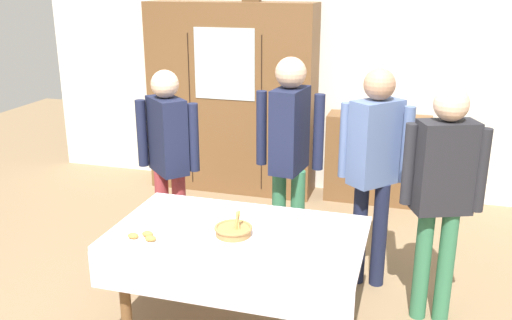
{
  "coord_description": "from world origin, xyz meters",
  "views": [
    {
      "loc": [
        1.02,
        -3.29,
        2.25
      ],
      "look_at": [
        0.0,
        0.2,
        1.07
      ],
      "focal_mm": 39.41,
      "sensor_mm": 36.0,
      "label": 1
    }
  ],
  "objects_px": {
    "tea_cup_front_edge": "(285,234)",
    "pastry_plate": "(142,240)",
    "spoon_far_right": "(245,255)",
    "person_by_cabinet": "(374,158)",
    "tea_cup_center": "(240,212)",
    "bookshelf_low": "(377,159)",
    "dining_table": "(237,248)",
    "spoon_near_left": "(330,252)",
    "wall_cabinet": "(232,99)",
    "tea_cup_mid_right": "(290,216)",
    "person_beside_shelf": "(443,185)",
    "person_behind_table_right": "(168,150)",
    "book_stack": "(380,109)",
    "tea_cup_near_right": "(202,224)",
    "bread_basket": "(233,230)",
    "tea_cup_far_left": "(261,223)",
    "person_near_right_end": "(289,145)"
  },
  "relations": [
    {
      "from": "pastry_plate",
      "to": "person_behind_table_right",
      "type": "bearing_deg",
      "value": 106.06
    },
    {
      "from": "bread_basket",
      "to": "spoon_near_left",
      "type": "distance_m",
      "value": 0.62
    },
    {
      "from": "person_behind_table_right",
      "to": "book_stack",
      "type": "bearing_deg",
      "value": 51.05
    },
    {
      "from": "person_beside_shelf",
      "to": "tea_cup_near_right",
      "type": "bearing_deg",
      "value": -160.4
    },
    {
      "from": "bread_basket",
      "to": "tea_cup_near_right",
      "type": "bearing_deg",
      "value": 170.26
    },
    {
      "from": "tea_cup_front_edge",
      "to": "pastry_plate",
      "type": "relative_size",
      "value": 0.46
    },
    {
      "from": "pastry_plate",
      "to": "person_beside_shelf",
      "type": "xyz_separation_m",
      "value": [
        1.74,
        0.8,
        0.25
      ]
    },
    {
      "from": "pastry_plate",
      "to": "tea_cup_mid_right",
      "type": "bearing_deg",
      "value": 35.72
    },
    {
      "from": "tea_cup_far_left",
      "to": "tea_cup_front_edge",
      "type": "height_order",
      "value": "same"
    },
    {
      "from": "tea_cup_mid_right",
      "to": "spoon_near_left",
      "type": "xyz_separation_m",
      "value": [
        0.33,
        -0.4,
        -0.02
      ]
    },
    {
      "from": "dining_table",
      "to": "spoon_near_left",
      "type": "height_order",
      "value": "spoon_near_left"
    },
    {
      "from": "tea_cup_mid_right",
      "to": "bread_basket",
      "type": "relative_size",
      "value": 0.54
    },
    {
      "from": "bookshelf_low",
      "to": "person_by_cabinet",
      "type": "bearing_deg",
      "value": -87.03
    },
    {
      "from": "tea_cup_front_edge",
      "to": "bread_basket",
      "type": "distance_m",
      "value": 0.32
    },
    {
      "from": "wall_cabinet",
      "to": "pastry_plate",
      "type": "bearing_deg",
      "value": -82.38
    },
    {
      "from": "wall_cabinet",
      "to": "bookshelf_low",
      "type": "relative_size",
      "value": 1.94
    },
    {
      "from": "wall_cabinet",
      "to": "person_near_right_end",
      "type": "bearing_deg",
      "value": -58.5
    },
    {
      "from": "tea_cup_front_edge",
      "to": "person_beside_shelf",
      "type": "relative_size",
      "value": 0.08
    },
    {
      "from": "tea_cup_mid_right",
      "to": "person_by_cabinet",
      "type": "distance_m",
      "value": 0.81
    },
    {
      "from": "bookshelf_low",
      "to": "person_by_cabinet",
      "type": "distance_m",
      "value": 1.84
    },
    {
      "from": "pastry_plate",
      "to": "person_behind_table_right",
      "type": "height_order",
      "value": "person_behind_table_right"
    },
    {
      "from": "tea_cup_center",
      "to": "bookshelf_low",
      "type": "bearing_deg",
      "value": 72.87
    },
    {
      "from": "dining_table",
      "to": "wall_cabinet",
      "type": "distance_m",
      "value": 2.77
    },
    {
      "from": "person_near_right_end",
      "to": "spoon_near_left",
      "type": "bearing_deg",
      "value": -64.62
    },
    {
      "from": "tea_cup_front_edge",
      "to": "wall_cabinet",
      "type": "bearing_deg",
      "value": 115.12
    },
    {
      "from": "book_stack",
      "to": "person_near_right_end",
      "type": "bearing_deg",
      "value": -107.73
    },
    {
      "from": "dining_table",
      "to": "tea_cup_far_left",
      "type": "xyz_separation_m",
      "value": [
        0.12,
        0.13,
        0.13
      ]
    },
    {
      "from": "book_stack",
      "to": "wall_cabinet",
      "type": "bearing_deg",
      "value": -178.16
    },
    {
      "from": "tea_cup_front_edge",
      "to": "spoon_near_left",
      "type": "height_order",
      "value": "tea_cup_front_edge"
    },
    {
      "from": "bookshelf_low",
      "to": "tea_cup_mid_right",
      "type": "relative_size",
      "value": 8.03
    },
    {
      "from": "person_behind_table_right",
      "to": "wall_cabinet",
      "type": "bearing_deg",
      "value": 92.43
    },
    {
      "from": "tea_cup_near_right",
      "to": "tea_cup_mid_right",
      "type": "relative_size",
      "value": 1.0
    },
    {
      "from": "dining_table",
      "to": "person_by_cabinet",
      "type": "height_order",
      "value": "person_by_cabinet"
    },
    {
      "from": "pastry_plate",
      "to": "tea_cup_near_right",
      "type": "bearing_deg",
      "value": 45.01
    },
    {
      "from": "wall_cabinet",
      "to": "tea_cup_front_edge",
      "type": "relative_size",
      "value": 15.59
    },
    {
      "from": "book_stack",
      "to": "dining_table",
      "type": "bearing_deg",
      "value": -104.24
    },
    {
      "from": "bread_basket",
      "to": "pastry_plate",
      "type": "height_order",
      "value": "bread_basket"
    },
    {
      "from": "wall_cabinet",
      "to": "tea_cup_front_edge",
      "type": "bearing_deg",
      "value": -64.88
    },
    {
      "from": "dining_table",
      "to": "tea_cup_center",
      "type": "height_order",
      "value": "tea_cup_center"
    },
    {
      "from": "tea_cup_near_right",
      "to": "bread_basket",
      "type": "xyz_separation_m",
      "value": [
        0.22,
        -0.04,
        0.01
      ]
    },
    {
      "from": "tea_cup_front_edge",
      "to": "tea_cup_far_left",
      "type": "bearing_deg",
      "value": 147.63
    },
    {
      "from": "bookshelf_low",
      "to": "book_stack",
      "type": "xyz_separation_m",
      "value": [
        -0.0,
        0.0,
        0.53
      ]
    },
    {
      "from": "tea_cup_center",
      "to": "person_behind_table_right",
      "type": "bearing_deg",
      "value": 145.34
    },
    {
      "from": "bookshelf_low",
      "to": "dining_table",
      "type": "bearing_deg",
      "value": -104.24
    },
    {
      "from": "wall_cabinet",
      "to": "person_near_right_end",
      "type": "xyz_separation_m",
      "value": [
        1.02,
        -1.67,
        0.04
      ]
    },
    {
      "from": "spoon_far_right",
      "to": "person_by_cabinet",
      "type": "height_order",
      "value": "person_by_cabinet"
    },
    {
      "from": "person_behind_table_right",
      "to": "person_near_right_end",
      "type": "relative_size",
      "value": 0.93
    },
    {
      "from": "tea_cup_mid_right",
      "to": "person_beside_shelf",
      "type": "bearing_deg",
      "value": 13.73
    },
    {
      "from": "wall_cabinet",
      "to": "book_stack",
      "type": "height_order",
      "value": "wall_cabinet"
    },
    {
      "from": "spoon_near_left",
      "to": "bread_basket",
      "type": "bearing_deg",
      "value": 173.46
    }
  ]
}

